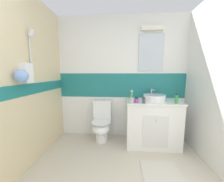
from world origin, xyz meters
TOP-DOWN VIEW (x-y plane):
  - ground_plane at (0.00, 1.20)m, footprint 3.20×3.48m
  - wall_back_tiled at (0.01, 2.45)m, footprint 3.20×0.20m
  - wall_left_shower_alcove at (-1.35, 1.20)m, footprint 0.27×3.48m
  - vanity_cabinet at (0.59, 2.11)m, footprint 0.97×0.61m
  - sink_basin at (0.62, 2.12)m, footprint 0.40×0.44m
  - toilet at (-0.38, 2.16)m, footprint 0.37×0.50m
  - toothbrush_cup at (0.18, 1.88)m, footprint 0.06×0.06m
  - soap_dispenser at (0.92, 1.88)m, footprint 0.05×0.05m
  - hair_gel_jar at (0.27, 1.91)m, footprint 0.07×0.07m
  - lotion_bottle_short at (0.39, 1.88)m, footprint 0.05×0.05m
  - bath_mat at (0.56, 1.38)m, footprint 0.52×0.42m

SIDE VIEW (x-z plane):
  - ground_plane at x=0.00m, z-range -0.04..0.00m
  - bath_mat at x=0.56m, z-range 0.00..0.01m
  - toilet at x=-0.38m, z-range -0.03..0.78m
  - vanity_cabinet at x=0.59m, z-range 0.00..0.85m
  - hair_gel_jar at x=0.27m, z-range 0.85..0.94m
  - lotion_bottle_short at x=0.39m, z-range 0.85..0.95m
  - toothbrush_cup at x=0.18m, z-range 0.79..1.01m
  - sink_basin at x=0.62m, z-range 0.81..1.01m
  - soap_dispenser at x=0.92m, z-range 0.83..1.01m
  - wall_left_shower_alcove at x=-1.35m, z-range 0.00..2.50m
  - wall_back_tiled at x=0.01m, z-range 0.01..2.51m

